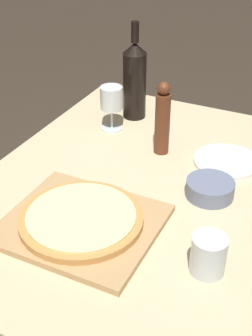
% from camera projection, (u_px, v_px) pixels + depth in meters
% --- Properties ---
extents(dining_table, '(0.92, 1.22, 0.76)m').
position_uv_depth(dining_table, '(137.00, 212.00, 1.46)').
color(dining_table, '#CCB78E').
rests_on(dining_table, ground_plane).
extents(cutting_board, '(0.39, 0.35, 0.02)m').
position_uv_depth(cutting_board, '(82.00, 224.00, 1.23)').
color(cutting_board, tan).
rests_on(cutting_board, dining_table).
extents(pizza, '(0.33, 0.33, 0.02)m').
position_uv_depth(pizza, '(81.00, 218.00, 1.22)').
color(pizza, '#C68947').
rests_on(pizza, cutting_board).
extents(wine_bottle, '(0.09, 0.09, 0.36)m').
position_uv_depth(wine_bottle, '(135.00, 80.00, 1.71)').
color(wine_bottle, black).
rests_on(wine_bottle, dining_table).
extents(pepper_mill, '(0.05, 0.05, 0.25)m').
position_uv_depth(pepper_mill, '(162.00, 120.00, 1.50)').
color(pepper_mill, '#5B2D19').
rests_on(pepper_mill, dining_table).
extents(wine_glass, '(0.08, 0.08, 0.16)m').
position_uv_depth(wine_glass, '(111.00, 100.00, 1.64)').
color(wine_glass, silver).
rests_on(wine_glass, dining_table).
extents(small_bowl, '(0.14, 0.14, 0.05)m').
position_uv_depth(small_bowl, '(210.00, 189.00, 1.34)').
color(small_bowl, slate).
rests_on(small_bowl, dining_table).
extents(drinking_tumbler, '(0.08, 0.08, 0.10)m').
position_uv_depth(drinking_tumbler, '(208.00, 255.00, 1.08)').
color(drinking_tumbler, silver).
rests_on(drinking_tumbler, dining_table).
extents(dinner_plate, '(0.21, 0.21, 0.01)m').
position_uv_depth(dinner_plate, '(226.00, 161.00, 1.50)').
color(dinner_plate, white).
rests_on(dinner_plate, dining_table).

